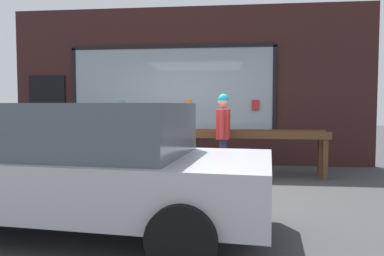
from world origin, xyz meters
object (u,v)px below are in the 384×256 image
Objects in this scene: parked_car at (79,164)px; display_table_right at (257,139)px; person_browsing at (223,130)px; sandwich_board_sign at (1,149)px; small_dog at (250,166)px; display_table_left at (106,135)px.

display_table_right is at bearing 63.33° from parked_car.
sandwich_board_sign is at bearing 88.96° from person_browsing.
display_table_right is 1.69× the size of person_browsing.
sandwich_board_sign is at bearing -179.87° from display_table_right.
person_browsing is 0.81m from small_dog.
sandwich_board_sign is 4.72m from parked_car.
small_dog is at bearing -12.55° from display_table_left.
person_browsing is (-0.65, -0.47, 0.20)m from display_table_right.
sandwich_board_sign is at bearing 138.18° from parked_car.
sandwich_board_sign is 0.21× the size of parked_car.
display_table_left is 3.07m from display_table_right.
parked_car is (-1.51, -3.00, -0.18)m from person_browsing.
person_browsing is at bearing -144.58° from display_table_right.
small_dog is (2.90, -0.64, -0.48)m from display_table_left.
display_table_left reaches higher than display_table_right.
small_dog is at bearing -104.93° from display_table_right.
parked_car reaches higher than display_table_left.
person_browsing is 0.37× the size of parked_car.
display_table_right reaches higher than small_dog.
display_table_right is 0.83m from person_browsing.
display_table_left is 2.32m from sandwich_board_sign.
parked_car is at bearing 177.47° from small_dog.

